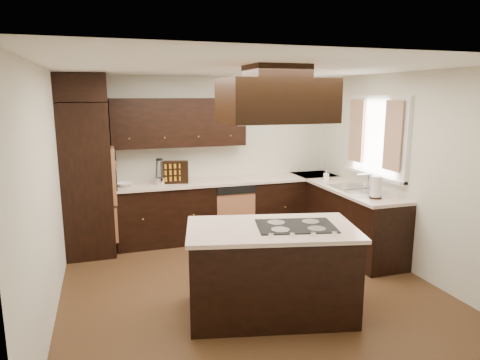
# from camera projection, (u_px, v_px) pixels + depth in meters

# --- Properties ---
(floor) EXTENTS (4.20, 4.20, 0.02)m
(floor) POSITION_uv_depth(u_px,v_px,m) (247.00, 285.00, 5.08)
(floor) COLOR brown
(floor) RESTS_ON ground
(ceiling) EXTENTS (4.20, 4.20, 0.02)m
(ceiling) POSITION_uv_depth(u_px,v_px,m) (248.00, 67.00, 4.59)
(ceiling) COLOR white
(ceiling) RESTS_ON ground
(wall_back) EXTENTS (4.20, 0.02, 2.50)m
(wall_back) POSITION_uv_depth(u_px,v_px,m) (205.00, 157.00, 6.81)
(wall_back) COLOR beige
(wall_back) RESTS_ON ground
(wall_front) EXTENTS (4.20, 0.02, 2.50)m
(wall_front) POSITION_uv_depth(u_px,v_px,m) (349.00, 241.00, 2.87)
(wall_front) COLOR beige
(wall_front) RESTS_ON ground
(wall_left) EXTENTS (0.02, 4.20, 2.50)m
(wall_left) POSITION_uv_depth(u_px,v_px,m) (45.00, 195.00, 4.21)
(wall_left) COLOR beige
(wall_left) RESTS_ON ground
(wall_right) EXTENTS (0.02, 4.20, 2.50)m
(wall_right) POSITION_uv_depth(u_px,v_px,m) (404.00, 172.00, 5.47)
(wall_right) COLOR beige
(wall_right) RESTS_ON ground
(oven_column) EXTENTS (0.65, 0.75, 2.12)m
(oven_column) POSITION_uv_depth(u_px,v_px,m) (87.00, 180.00, 5.94)
(oven_column) COLOR black
(oven_column) RESTS_ON floor
(wall_oven_face) EXTENTS (0.05, 0.62, 0.78)m
(wall_oven_face) POSITION_uv_depth(u_px,v_px,m) (113.00, 174.00, 6.03)
(wall_oven_face) COLOR #B46F49
(wall_oven_face) RESTS_ON oven_column
(base_cabinets_back) EXTENTS (2.93, 0.60, 0.88)m
(base_cabinets_back) POSITION_uv_depth(u_px,v_px,m) (213.00, 210.00, 6.69)
(base_cabinets_back) COLOR black
(base_cabinets_back) RESTS_ON floor
(base_cabinets_right) EXTENTS (0.60, 2.40, 0.88)m
(base_cabinets_right) POSITION_uv_depth(u_px,v_px,m) (342.00, 216.00, 6.38)
(base_cabinets_right) COLOR black
(base_cabinets_right) RESTS_ON floor
(countertop_back) EXTENTS (2.93, 0.63, 0.04)m
(countertop_back) POSITION_uv_depth(u_px,v_px,m) (213.00, 182.00, 6.58)
(countertop_back) COLOR beige
(countertop_back) RESTS_ON base_cabinets_back
(countertop_right) EXTENTS (0.63, 2.40, 0.04)m
(countertop_right) POSITION_uv_depth(u_px,v_px,m) (343.00, 186.00, 6.28)
(countertop_right) COLOR beige
(countertop_right) RESTS_ON base_cabinets_right
(upper_cabinets) EXTENTS (2.00, 0.34, 0.72)m
(upper_cabinets) POSITION_uv_depth(u_px,v_px,m) (179.00, 123.00, 6.40)
(upper_cabinets) COLOR black
(upper_cabinets) RESTS_ON wall_back
(dishwasher_front) EXTENTS (0.60, 0.05, 0.72)m
(dishwasher_front) POSITION_uv_depth(u_px,v_px,m) (236.00, 217.00, 6.51)
(dishwasher_front) COLOR #B46F49
(dishwasher_front) RESTS_ON floor
(window_frame) EXTENTS (0.06, 1.32, 1.12)m
(window_frame) POSITION_uv_depth(u_px,v_px,m) (377.00, 137.00, 5.90)
(window_frame) COLOR white
(window_frame) RESTS_ON wall_right
(window_pane) EXTENTS (0.00, 1.20, 1.00)m
(window_pane) POSITION_uv_depth(u_px,v_px,m) (379.00, 137.00, 5.90)
(window_pane) COLOR white
(window_pane) RESTS_ON wall_right
(curtain_left) EXTENTS (0.02, 0.34, 0.90)m
(curtain_left) POSITION_uv_depth(u_px,v_px,m) (393.00, 136.00, 5.48)
(curtain_left) COLOR beige
(curtain_left) RESTS_ON wall_right
(curtain_right) EXTENTS (0.02, 0.34, 0.90)m
(curtain_right) POSITION_uv_depth(u_px,v_px,m) (356.00, 131.00, 6.26)
(curtain_right) COLOR beige
(curtain_right) RESTS_ON wall_right
(sink_rim) EXTENTS (0.52, 0.84, 0.01)m
(sink_rim) POSITION_uv_depth(u_px,v_px,m) (357.00, 189.00, 5.96)
(sink_rim) COLOR silver
(sink_rim) RESTS_ON countertop_right
(island) EXTENTS (1.78, 1.22, 0.88)m
(island) POSITION_uv_depth(u_px,v_px,m) (271.00, 272.00, 4.35)
(island) COLOR black
(island) RESTS_ON floor
(island_top) EXTENTS (1.85, 1.29, 0.04)m
(island_top) POSITION_uv_depth(u_px,v_px,m) (272.00, 229.00, 4.26)
(island_top) COLOR beige
(island_top) RESTS_ON island
(cooktop) EXTENTS (0.86, 0.67, 0.01)m
(cooktop) POSITION_uv_depth(u_px,v_px,m) (296.00, 226.00, 4.28)
(cooktop) COLOR black
(cooktop) RESTS_ON island_top
(range_hood) EXTENTS (1.05, 0.72, 0.42)m
(range_hood) POSITION_uv_depth(u_px,v_px,m) (276.00, 101.00, 4.18)
(range_hood) COLOR black
(range_hood) RESTS_ON ceiling
(hood_duct) EXTENTS (0.55, 0.50, 0.13)m
(hood_duct) POSITION_uv_depth(u_px,v_px,m) (276.00, 72.00, 4.12)
(hood_duct) COLOR black
(hood_duct) RESTS_ON ceiling
(blender_base) EXTENTS (0.15, 0.15, 0.10)m
(blender_base) POSITION_uv_depth(u_px,v_px,m) (160.00, 181.00, 6.30)
(blender_base) COLOR silver
(blender_base) RESTS_ON countertop_back
(blender_pitcher) EXTENTS (0.13, 0.13, 0.26)m
(blender_pitcher) POSITION_uv_depth(u_px,v_px,m) (160.00, 169.00, 6.26)
(blender_pitcher) COLOR silver
(blender_pitcher) RESTS_ON blender_base
(spice_rack) EXTENTS (0.42, 0.19, 0.34)m
(spice_rack) POSITION_uv_depth(u_px,v_px,m) (174.00, 172.00, 6.35)
(spice_rack) COLOR black
(spice_rack) RESTS_ON countertop_back
(mixing_bowl) EXTENTS (0.27, 0.27, 0.06)m
(mixing_bowl) POSITION_uv_depth(u_px,v_px,m) (125.00, 184.00, 6.16)
(mixing_bowl) COLOR white
(mixing_bowl) RESTS_ON countertop_back
(soap_bottle) EXTENTS (0.10, 0.10, 0.17)m
(soap_bottle) POSITION_uv_depth(u_px,v_px,m) (326.00, 175.00, 6.55)
(soap_bottle) COLOR white
(soap_bottle) RESTS_ON countertop_right
(paper_towel) EXTENTS (0.17, 0.17, 0.29)m
(paper_towel) POSITION_uv_depth(u_px,v_px,m) (376.00, 187.00, 5.42)
(paper_towel) COLOR white
(paper_towel) RESTS_ON countertop_right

